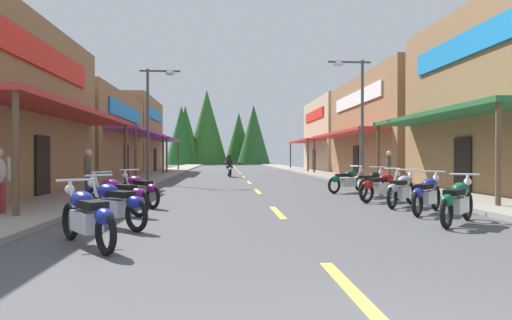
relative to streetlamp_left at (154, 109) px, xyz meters
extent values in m
cube|color=#4C4C4F|center=(4.91, 8.91, -3.90)|extent=(9.65, 87.96, 0.10)
cube|color=gray|center=(-1.22, 8.91, -3.79)|extent=(2.61, 87.96, 0.12)
cube|color=gray|center=(11.03, 8.91, -3.79)|extent=(2.61, 87.96, 0.12)
cube|color=#E0C64C|center=(4.91, -18.07, -3.84)|extent=(0.16, 2.40, 0.01)
cube|color=#E0C64C|center=(4.91, -11.73, -3.84)|extent=(0.16, 2.40, 0.01)
cube|color=#E0C64C|center=(4.91, -5.21, -3.84)|extent=(0.16, 2.40, 0.01)
cube|color=#E0C64C|center=(4.91, 0.64, -3.84)|extent=(0.16, 2.40, 0.01)
cube|color=#E0C64C|center=(4.91, 7.00, -3.84)|extent=(0.16, 2.40, 0.01)
cube|color=#E0C64C|center=(4.91, 13.94, -3.84)|extent=(0.16, 2.40, 0.01)
cube|color=#E0C64C|center=(4.91, 19.65, -3.84)|extent=(0.16, 2.40, 0.01)
cube|color=#E0C64C|center=(4.91, 26.64, -3.84)|extent=(0.16, 2.40, 0.01)
cube|color=#E0C64C|center=(4.91, 32.87, -3.84)|extent=(0.16, 2.40, 0.01)
cube|color=#E0C64C|center=(4.91, 38.16, -3.84)|extent=(0.16, 2.40, 0.01)
cube|color=#E0C64C|center=(4.91, 45.15, -3.84)|extent=(0.16, 2.40, 0.01)
cube|color=#B72D28|center=(-1.62, -7.49, -0.95)|extent=(1.80, 10.87, 0.16)
cylinder|color=brown|center=(-0.92, -12.72, -2.44)|extent=(0.14, 0.14, 2.82)
cylinder|color=brown|center=(-0.92, -2.26, -2.44)|extent=(0.14, 0.14, 2.82)
cube|color=red|center=(-2.46, -7.49, 0.93)|extent=(0.10, 8.45, 0.90)
cube|color=black|center=(-2.48, -7.49, -2.80)|extent=(0.08, 1.10, 2.10)
cube|color=olive|center=(-6.82, 4.94, -1.20)|extent=(8.59, 11.52, 5.31)
cube|color=#8C338C|center=(-1.62, 4.94, -0.95)|extent=(1.80, 10.37, 0.16)
cylinder|color=brown|center=(-0.92, -0.05, -2.44)|extent=(0.14, 0.14, 2.82)
cylinder|color=brown|center=(-0.92, 9.93, -2.44)|extent=(0.14, 0.14, 2.82)
cube|color=#197FCC|center=(-2.46, 4.94, 0.29)|extent=(0.10, 8.07, 0.90)
cube|color=black|center=(-2.48, 4.94, -2.80)|extent=(0.08, 1.10, 2.10)
cube|color=olive|center=(-6.77, 16.21, -0.62)|extent=(8.50, 9.98, 6.47)
cube|color=#8C338C|center=(-1.62, 16.21, -0.95)|extent=(1.80, 8.98, 0.16)
cylinder|color=brown|center=(-0.92, 11.92, -2.44)|extent=(0.14, 0.14, 2.82)
cylinder|color=brown|center=(-0.92, 20.50, -2.44)|extent=(0.14, 0.14, 2.82)
cube|color=#197FCC|center=(-2.46, 16.21, 1.20)|extent=(0.10, 6.98, 0.90)
cube|color=black|center=(-2.48, 16.21, -2.80)|extent=(0.08, 1.10, 2.10)
cube|color=#236033|center=(11.44, -7.19, -0.95)|extent=(1.80, 9.25, 0.16)
cylinder|color=brown|center=(10.74, -11.61, -2.44)|extent=(0.14, 0.14, 2.82)
cylinder|color=brown|center=(10.74, -2.76, -2.44)|extent=(0.14, 0.14, 2.82)
cube|color=#197FCC|center=(12.28, -7.19, 1.60)|extent=(0.10, 7.19, 0.90)
cube|color=black|center=(12.30, -7.19, -2.80)|extent=(0.08, 1.10, 2.10)
cube|color=olive|center=(15.85, 5.72, -0.50)|extent=(7.02, 13.59, 6.69)
cube|color=#B72D28|center=(11.44, 5.72, -0.95)|extent=(1.80, 12.23, 0.16)
cylinder|color=brown|center=(10.74, -0.20, -2.44)|extent=(0.14, 0.14, 2.82)
cylinder|color=brown|center=(10.74, 11.64, -2.44)|extent=(0.14, 0.14, 2.82)
cube|color=white|center=(12.28, 5.72, 1.37)|extent=(0.10, 9.52, 0.90)
cube|color=black|center=(12.30, 5.72, -2.80)|extent=(0.08, 1.10, 2.10)
cube|color=tan|center=(16.43, 19.14, -0.39)|extent=(8.18, 11.28, 6.91)
cube|color=#B72D28|center=(11.44, 19.14, -0.95)|extent=(1.80, 10.15, 0.16)
cylinder|color=brown|center=(10.74, 14.26, -2.44)|extent=(0.14, 0.14, 2.82)
cylinder|color=brown|center=(10.74, 24.01, -2.44)|extent=(0.14, 0.14, 2.82)
cube|color=red|center=(12.28, 19.14, 1.54)|extent=(0.10, 7.90, 0.90)
cube|color=black|center=(12.30, 19.14, -2.80)|extent=(0.08, 1.10, 2.10)
cylinder|color=#474C51|center=(-0.32, 0.00, -0.91)|extent=(0.14, 0.14, 5.87)
cylinder|color=#474C51|center=(0.31, 0.00, 1.92)|extent=(2.05, 0.10, 0.10)
ellipsoid|color=silver|center=(0.83, 0.00, 1.82)|extent=(0.50, 0.30, 0.24)
cylinder|color=#474C51|center=(10.13, -2.28, -0.86)|extent=(0.14, 0.14, 5.98)
cylinder|color=#474C51|center=(9.50, -2.28, 2.03)|extent=(2.05, 0.10, 0.10)
ellipsoid|color=silver|center=(8.98, -2.28, 1.93)|extent=(0.50, 0.30, 0.24)
torus|color=black|center=(8.92, -13.29, -3.53)|extent=(0.52, 0.53, 0.64)
torus|color=black|center=(7.88, -14.37, -3.53)|extent=(0.52, 0.53, 0.64)
cube|color=silver|center=(8.40, -13.83, -3.45)|extent=(0.69, 0.70, 0.32)
ellipsoid|color=#0C5933|center=(8.54, -13.69, -3.13)|extent=(0.62, 0.62, 0.28)
cube|color=black|center=(8.22, -14.01, -3.17)|extent=(0.62, 0.63, 0.12)
ellipsoid|color=#0C5933|center=(7.91, -14.33, -3.30)|extent=(0.48, 0.48, 0.24)
cylinder|color=silver|center=(8.83, -13.39, -3.20)|extent=(0.30, 0.31, 0.71)
cylinder|color=silver|center=(8.75, -13.47, -2.83)|extent=(0.46, 0.45, 0.04)
sphere|color=white|center=(8.94, -13.27, -3.00)|extent=(0.16, 0.16, 0.16)
torus|color=black|center=(9.06, -11.58, -3.53)|extent=(0.50, 0.54, 0.64)
torus|color=black|center=(8.06, -12.70, -3.53)|extent=(0.50, 0.54, 0.64)
cube|color=silver|center=(8.56, -12.14, -3.45)|extent=(0.68, 0.71, 0.32)
ellipsoid|color=navy|center=(8.70, -11.99, -3.13)|extent=(0.61, 0.63, 0.28)
cube|color=black|center=(8.40, -12.32, -3.17)|extent=(0.61, 0.63, 0.12)
ellipsoid|color=navy|center=(8.10, -12.66, -3.30)|extent=(0.47, 0.49, 0.24)
cylinder|color=silver|center=(8.98, -11.68, -3.20)|extent=(0.29, 0.32, 0.71)
cylinder|color=silver|center=(8.90, -11.77, -2.83)|extent=(0.47, 0.43, 0.04)
sphere|color=white|center=(9.08, -11.56, -3.00)|extent=(0.16, 0.16, 0.16)
torus|color=black|center=(9.05, -10.07, -3.53)|extent=(0.50, 0.55, 0.64)
torus|color=black|center=(8.05, -11.20, -3.53)|extent=(0.50, 0.55, 0.64)
cube|color=silver|center=(8.55, -10.63, -3.45)|extent=(0.67, 0.71, 0.32)
ellipsoid|color=#99999E|center=(8.68, -10.49, -3.13)|extent=(0.61, 0.63, 0.28)
cube|color=black|center=(8.38, -10.82, -3.17)|extent=(0.61, 0.63, 0.12)
ellipsoid|color=#99999E|center=(8.09, -11.16, -3.30)|extent=(0.47, 0.49, 0.24)
cylinder|color=silver|center=(8.96, -10.17, -3.20)|extent=(0.29, 0.32, 0.71)
cylinder|color=silver|center=(8.88, -10.26, -2.83)|extent=(0.48, 0.43, 0.04)
sphere|color=white|center=(9.07, -10.05, -3.00)|extent=(0.16, 0.16, 0.16)
torus|color=black|center=(9.14, -8.88, -3.53)|extent=(0.60, 0.42, 0.64)
torus|color=black|center=(7.87, -9.67, -3.53)|extent=(0.60, 0.42, 0.64)
cube|color=silver|center=(8.50, -9.27, -3.45)|extent=(0.74, 0.61, 0.32)
ellipsoid|color=#A51414|center=(8.68, -9.17, -3.13)|extent=(0.64, 0.57, 0.28)
cube|color=black|center=(8.29, -9.41, -3.17)|extent=(0.66, 0.55, 0.12)
ellipsoid|color=#A51414|center=(7.91, -9.64, -3.30)|extent=(0.50, 0.44, 0.24)
cylinder|color=silver|center=(9.03, -8.95, -3.20)|extent=(0.35, 0.25, 0.71)
cylinder|color=silver|center=(8.93, -9.01, -2.83)|extent=(0.35, 0.53, 0.04)
sphere|color=white|center=(9.17, -8.87, -3.00)|extent=(0.16, 0.16, 0.16)
torus|color=black|center=(9.25, -7.09, -3.53)|extent=(0.50, 0.54, 0.64)
torus|color=black|center=(8.24, -8.21, -3.53)|extent=(0.50, 0.54, 0.64)
cube|color=silver|center=(8.74, -7.65, -3.45)|extent=(0.68, 0.71, 0.32)
ellipsoid|color=black|center=(8.88, -7.50, -3.13)|extent=(0.61, 0.63, 0.28)
cube|color=black|center=(8.58, -7.84, -3.17)|extent=(0.61, 0.63, 0.12)
ellipsoid|color=black|center=(8.28, -8.17, -3.30)|extent=(0.47, 0.49, 0.24)
cylinder|color=silver|center=(9.16, -7.19, -3.20)|extent=(0.29, 0.32, 0.71)
cylinder|color=silver|center=(9.08, -7.28, -2.83)|extent=(0.47, 0.43, 0.04)
sphere|color=white|center=(9.27, -7.07, -3.00)|extent=(0.16, 0.16, 0.16)
torus|color=black|center=(8.99, -5.58, -3.53)|extent=(0.59, 0.43, 0.64)
torus|color=black|center=(7.72, -6.39, -3.53)|extent=(0.59, 0.43, 0.64)
cube|color=silver|center=(8.35, -5.98, -3.45)|extent=(0.74, 0.61, 0.32)
ellipsoid|color=#0C5933|center=(8.52, -5.88, -3.13)|extent=(0.64, 0.57, 0.28)
cube|color=black|center=(8.14, -6.12, -3.17)|extent=(0.66, 0.56, 0.12)
ellipsoid|color=#0C5933|center=(7.76, -6.36, -3.30)|extent=(0.50, 0.44, 0.24)
cylinder|color=silver|center=(8.88, -5.65, -3.20)|extent=(0.35, 0.25, 0.71)
cylinder|color=silver|center=(8.77, -5.72, -2.83)|extent=(0.36, 0.53, 0.04)
sphere|color=white|center=(9.01, -5.56, -3.00)|extent=(0.16, 0.16, 0.16)
torus|color=black|center=(1.00, -14.98, -3.53)|extent=(0.46, 0.57, 0.64)
torus|color=black|center=(1.90, -16.18, -3.53)|extent=(0.46, 0.57, 0.64)
cube|color=silver|center=(1.45, -15.58, -3.45)|extent=(0.64, 0.73, 0.32)
ellipsoid|color=navy|center=(1.33, -15.42, -3.13)|extent=(0.59, 0.64, 0.28)
cube|color=black|center=(1.60, -15.78, -3.17)|extent=(0.58, 0.65, 0.12)
ellipsoid|color=navy|center=(1.87, -16.14, -3.30)|extent=(0.46, 0.50, 0.24)
cylinder|color=silver|center=(1.08, -15.08, -3.20)|extent=(0.27, 0.33, 0.71)
cylinder|color=silver|center=(1.15, -15.18, -2.83)|extent=(0.50, 0.39, 0.04)
sphere|color=white|center=(0.98, -14.95, -3.00)|extent=(0.16, 0.16, 0.16)
torus|color=black|center=(0.85, -13.27, -3.53)|extent=(0.54, 0.51, 0.64)
torus|color=black|center=(1.95, -14.29, -3.53)|extent=(0.54, 0.51, 0.64)
cube|color=silver|center=(1.40, -13.78, -3.45)|extent=(0.70, 0.68, 0.32)
ellipsoid|color=navy|center=(1.26, -13.64, -3.13)|extent=(0.63, 0.62, 0.28)
cube|color=black|center=(1.59, -13.95, -3.17)|extent=(0.63, 0.61, 0.12)
ellipsoid|color=navy|center=(1.92, -14.26, -3.30)|extent=(0.49, 0.48, 0.24)
cylinder|color=silver|center=(0.95, -13.36, -3.20)|extent=(0.31, 0.30, 0.71)
cylinder|color=silver|center=(1.04, -13.44, -2.83)|extent=(0.44, 0.47, 0.04)
sphere|color=white|center=(0.83, -13.25, -3.00)|extent=(0.16, 0.16, 0.16)
torus|color=black|center=(0.38, -11.46, -3.53)|extent=(0.59, 0.44, 0.64)
torus|color=black|center=(1.62, -12.31, -3.53)|extent=(0.59, 0.44, 0.64)
cube|color=silver|center=(1.00, -11.88, -3.45)|extent=(0.74, 0.62, 0.32)
ellipsoid|color=#721972|center=(0.83, -11.77, -3.13)|extent=(0.64, 0.58, 0.28)
cube|color=black|center=(1.20, -12.02, -3.17)|extent=(0.65, 0.57, 0.12)
ellipsoid|color=#721972|center=(1.58, -12.28, -3.30)|extent=(0.50, 0.45, 0.24)
cylinder|color=silver|center=(0.48, -11.54, -3.20)|extent=(0.34, 0.26, 0.71)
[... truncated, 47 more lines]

